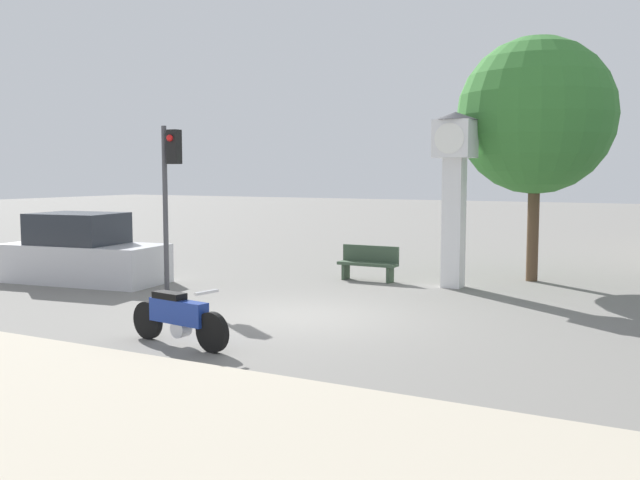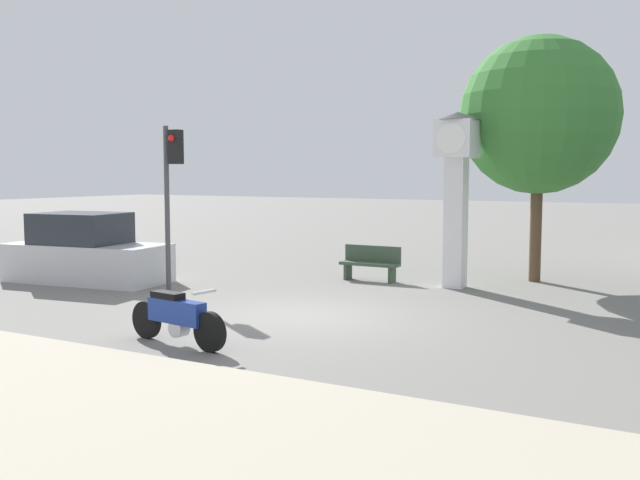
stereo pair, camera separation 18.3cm
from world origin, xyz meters
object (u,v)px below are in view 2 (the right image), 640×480
object	(u,v)px
clock_tower	(456,172)
street_tree	(539,116)
bench	(371,262)
parked_car	(86,253)
motorcycle	(177,317)
traffic_light	(171,178)

from	to	relation	value
clock_tower	street_tree	distance (m)	2.88
bench	parked_car	xyz separation A→B (m)	(-6.43, -3.76, 0.26)
parked_car	clock_tower	bearing A→B (deg)	15.96
motorcycle	bench	size ratio (longest dim) A/B	1.37
parked_car	street_tree	bearing A→B (deg)	22.03
traffic_light	parked_car	bearing A→B (deg)	178.49
clock_tower	bench	xyz separation A→B (m)	(-2.30, 0.01, -2.38)
parked_car	bench	bearing A→B (deg)	23.04
motorcycle	parked_car	size ratio (longest dim) A/B	0.50
bench	parked_car	world-z (taller)	parked_car
traffic_light	bench	bearing A→B (deg)	48.23
street_tree	bench	bearing A→B (deg)	-152.43
motorcycle	parked_car	bearing A→B (deg)	156.16
parked_car	traffic_light	bearing A→B (deg)	-8.80
bench	parked_car	size ratio (longest dim) A/B	0.36
clock_tower	bench	bearing A→B (deg)	179.72
street_tree	bench	distance (m)	5.74
motorcycle	traffic_light	world-z (taller)	traffic_light
street_tree	parked_car	size ratio (longest dim) A/B	1.44
motorcycle	clock_tower	world-z (taller)	clock_tower
traffic_light	street_tree	xyz separation A→B (m)	(7.24, 5.83, 1.57)
motorcycle	bench	bearing A→B (deg)	99.96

